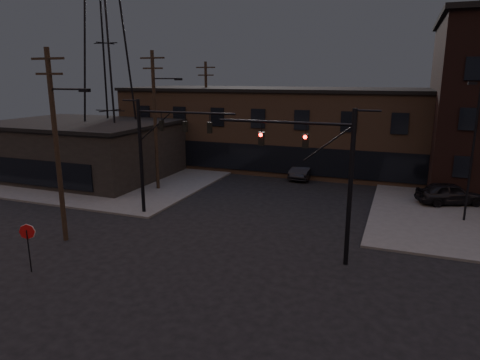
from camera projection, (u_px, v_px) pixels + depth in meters
name	position (u px, v px, depth m)	size (l,w,h in m)	color
ground	(194.00, 281.00, 20.32)	(140.00, 140.00, 0.00)	black
sidewalk_nw	(107.00, 162.00, 47.90)	(30.00, 30.00, 0.15)	#474744
building_row	(314.00, 130.00, 44.79)	(40.00, 12.00, 8.00)	brown
building_left	(83.00, 151.00, 41.19)	(16.00, 12.00, 5.00)	black
traffic_signal_near	(328.00, 169.00, 21.38)	(7.12, 0.24, 8.00)	black
traffic_signal_far	(156.00, 144.00, 28.73)	(7.12, 0.24, 8.00)	black
stop_sign	(27.00, 237.00, 20.85)	(0.72, 0.33, 2.48)	black
utility_pole_near	(57.00, 142.00, 24.02)	(3.70, 0.28, 11.00)	black
utility_pole_mid	(156.00, 118.00, 35.20)	(3.70, 0.28, 11.50)	black
utility_pole_far	(206.00, 111.00, 46.54)	(2.20, 0.28, 11.00)	black
transmission_tower	(106.00, 43.00, 39.95)	(7.00, 7.00, 25.00)	black
lot_light_a	(474.00, 140.00, 27.21)	(1.50, 0.28, 9.14)	black
parked_car_lot_a	(450.00, 193.00, 31.92)	(1.95, 4.85, 1.65)	black
car_crossing	(304.00, 169.00, 40.83)	(1.76, 5.05, 1.66)	black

